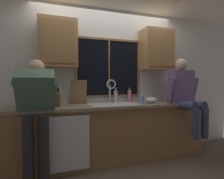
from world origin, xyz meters
The scene contains 23 objects.
back_wall centered at (0.00, 0.06, 1.27)m, with size 5.56×0.12×2.55m, color silver.
ceiling_downlight_right centered at (0.95, -0.60, 2.54)m, with size 0.14×0.14×0.01m, color #FFEAB2.
window_glass centered at (0.02, -0.01, 1.52)m, with size 1.10×0.02×0.95m, color black.
window_frame_top centered at (0.02, -0.02, 2.02)m, with size 1.17×0.02×0.04m, color brown.
window_frame_bottom centered at (0.02, -0.02, 1.03)m, with size 1.17×0.02×0.04m, color brown.
window_frame_left centered at (-0.54, -0.02, 1.52)m, with size 0.04×0.02×0.95m, color brown.
window_frame_right centered at (0.59, -0.02, 1.52)m, with size 0.04×0.02×0.95m, color brown.
window_mullion_center centered at (0.02, -0.02, 1.52)m, with size 0.02×0.02×0.95m, color brown.
lower_cabinet_run centered at (0.00, -0.29, 0.44)m, with size 3.16×0.58×0.88m, color olive.
countertop centered at (0.00, -0.31, 0.90)m, with size 3.22×0.62×0.04m, color gray.
dishwasher_front centered at (-0.75, -0.61, 0.46)m, with size 0.60×0.02×0.74m, color white.
upper_cabinet_left centered at (-0.84, -0.17, 1.86)m, with size 0.56×0.36×0.72m.
upper_cabinet_right centered at (0.88, -0.17, 1.86)m, with size 0.56×0.36×0.72m.
sink centered at (0.02, -0.30, 0.82)m, with size 0.80×0.46×0.21m.
faucet centered at (0.03, -0.12, 1.17)m, with size 0.18×0.09×0.40m.
person_standing centered at (-1.12, -0.63, 0.97)m, with size 0.53×0.68×1.58m.
person_sitting_on_counter centered at (1.19, -0.57, 1.10)m, with size 0.54×0.60×1.26m.
knife_block centered at (-0.88, -0.29, 1.03)m, with size 0.12×0.18×0.32m.
cutting_board centered at (-0.51, -0.09, 1.11)m, with size 0.25×0.02×0.39m, color #997047.
mixing_bowl centered at (0.68, -0.34, 0.97)m, with size 0.21×0.21×0.11m, color silver.
soap_dispenser centered at (0.46, -0.43, 1.00)m, with size 0.06×0.07×0.20m.
bottle_green_glass centered at (0.12, -0.11, 1.03)m, with size 0.07×0.07×0.27m.
bottle_tall_clear centered at (0.40, -0.07, 1.03)m, with size 0.07×0.07×0.27m.
Camera 1 is at (-0.95, -3.06, 1.29)m, focal length 29.22 mm.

